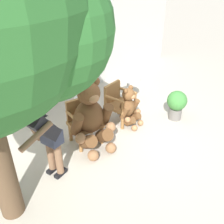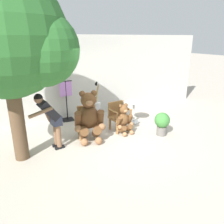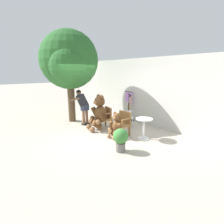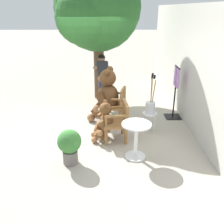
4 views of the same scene
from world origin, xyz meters
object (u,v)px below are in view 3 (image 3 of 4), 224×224
Objects in this scene: wooden_chair_right at (122,123)px; teddy_bear_small at (116,125)px; white_stool at (129,120)px; potted_plant at (121,138)px; wooden_chair_left at (105,117)px; person_visitor at (83,104)px; clothing_display_stand at (129,106)px; brush_bucket at (129,113)px; patio_tree at (69,61)px; round_side_table at (144,126)px; teddy_bear_large at (99,113)px.

wooden_chair_right is 0.29m from teddy_bear_small.
teddy_bear_small reaches higher than white_stool.
wooden_chair_right is at bearing 135.30° from potted_plant.
white_stool is at bearing 50.52° from wooden_chair_left.
person_visitor reaches higher than clothing_display_stand.
clothing_display_stand is at bearing 96.37° from wooden_chair_left.
person_visitor is at bearing -146.76° from brush_bucket.
brush_bucket is at bearing 117.28° from wooden_chair_right.
clothing_display_stand is at bearing 64.15° from person_visitor.
teddy_bear_small is (0.01, -0.29, -0.02)m from wooden_chair_right.
brush_bucket is at bearing 128.15° from potted_plant.
patio_tree reaches higher than wooden_chair_right.
wooden_chair_right is 1.19× the size of round_side_table.
white_stool is at bearing 128.18° from potted_plant.
person_visitor is at bearing 169.52° from potted_plant.
brush_bucket is at bearing 33.24° from person_visitor.
person_visitor is 1.08× the size of clothing_display_stand.
wooden_chair_left is 0.58× the size of person_visitor.
white_stool is at bearing 56.99° from teddy_bear_large.
brush_bucket is 0.69× the size of clothing_display_stand.
white_stool is at bearing 111.05° from teddy_bear_small.
round_side_table is at bearing 23.88° from wooden_chair_right.
brush_bucket is at bearing -43.55° from clothing_display_stand.
round_side_table is (0.72, 0.61, 0.01)m from teddy_bear_small.
wooden_chair_left is at bearing -129.48° from white_stool.
teddy_bear_large is at bearing -123.01° from white_stool.
wooden_chair_left is 0.92× the size of brush_bucket.
wooden_chair_right is at bearing 9.59° from person_visitor.
patio_tree is 2.91× the size of clothing_display_stand.
wooden_chair_left is 1.00× the size of wooden_chair_right.
wooden_chair_right is at bearing 0.08° from wooden_chair_left.
round_side_table is (0.73, 0.32, -0.01)m from wooden_chair_right.
patio_tree is at bearing -165.68° from round_side_table.
teddy_bear_large is 1.09m from teddy_bear_small.
teddy_bear_small reaches higher than round_side_table.
patio_tree is (-1.67, -0.30, 1.99)m from teddy_bear_large.
wooden_chair_left is 0.22× the size of patio_tree.
person_visitor is 0.37× the size of patio_tree.
clothing_display_stand is at bearing 53.46° from patio_tree.
person_visitor is (-2.10, -0.06, 0.45)m from teddy_bear_small.
clothing_display_stand is at bearing 128.06° from wooden_chair_right.
brush_bucket is 3.36m from patio_tree.
clothing_display_stand is (-0.79, 0.76, 0.36)m from white_stool.
brush_bucket is (1.70, 1.11, -0.25)m from person_visitor.
brush_bucket is (-0.00, 0.00, 0.29)m from white_stool.
wooden_chair_left is at bearing -169.45° from round_side_table.
teddy_bear_small is 1.24× the size of round_side_table.
patio_tree is at bearing 174.47° from potted_plant.
wooden_chair_left is 1.00m from brush_bucket.
potted_plant is at bearing -18.45° from teddy_bear_large.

